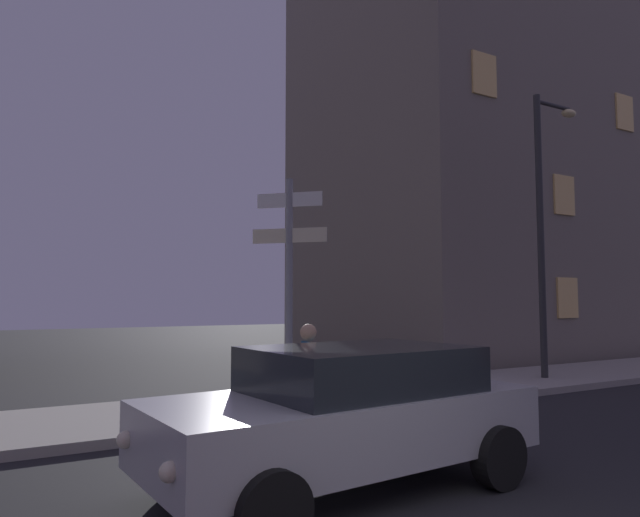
{
  "coord_description": "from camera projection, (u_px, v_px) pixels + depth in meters",
  "views": [
    {
      "loc": [
        -2.85,
        -2.11,
        1.92
      ],
      "look_at": [
        1.65,
        5.76,
        2.59
      ],
      "focal_mm": 31.78,
      "sensor_mm": 36.0,
      "label": 1
    }
  ],
  "objects": [
    {
      "name": "building_right_block",
      "position": [
        485.0,
        75.0,
        22.24
      ],
      "size": [
        12.93,
        9.2,
        21.53
      ],
      "color": "slate",
      "rests_on": "ground_plane"
    },
    {
      "name": "signpost",
      "position": [
        289.0,
        275.0,
        9.31
      ],
      "size": [
        0.93,
        0.93,
        3.8
      ],
      "color": "gray",
      "rests_on": "sidewalk_kerb"
    },
    {
      "name": "cyclist",
      "position": [
        312.0,
        390.0,
        7.42
      ],
      "size": [
        1.82,
        0.32,
        1.61
      ],
      "color": "black",
      "rests_on": "ground_plane"
    },
    {
      "name": "street_lamp",
      "position": [
        545.0,
        211.0,
        13.45
      ],
      "size": [
        1.48,
        0.28,
        6.7
      ],
      "color": "#2D2D30",
      "rests_on": "sidewalk_kerb"
    },
    {
      "name": "sidewalk_kerb",
      "position": [
        192.0,
        414.0,
        9.24
      ],
      "size": [
        40.0,
        2.79,
        0.14
      ],
      "primitive_type": "cube",
      "color": "#9E9991",
      "rests_on": "ground_plane"
    },
    {
      "name": "car_near_left",
      "position": [
        348.0,
        411.0,
        5.81
      ],
      "size": [
        4.23,
        2.19,
        1.43
      ],
      "color": "#B7B7BC",
      "rests_on": "ground_plane"
    }
  ]
}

